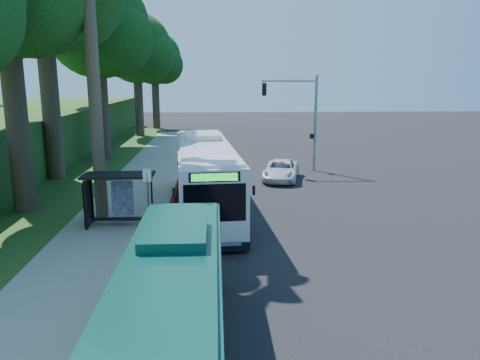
{
  "coord_description": "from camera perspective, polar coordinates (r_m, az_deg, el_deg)",
  "views": [
    {
      "loc": [
        -2.55,
        -24.09,
        6.88
      ],
      "look_at": [
        -1.22,
        1.0,
        1.33
      ],
      "focal_mm": 35.0,
      "sensor_mm": 36.0,
      "label": 1
    }
  ],
  "objects": [
    {
      "name": "bus_shelter",
      "position": [
        22.33,
        -15.11,
        -1.1
      ],
      "size": [
        3.2,
        1.51,
        2.55
      ],
      "color": "black",
      "rests_on": "ground"
    },
    {
      "name": "stop_sign_pole",
      "position": [
        19.89,
        -11.18,
        -1.73
      ],
      "size": [
        0.35,
        0.06,
        3.17
      ],
      "color": "gray",
      "rests_on": "ground"
    },
    {
      "name": "pickup",
      "position": [
        31.94,
        5.04,
        1.19
      ],
      "size": [
        3.25,
        5.16,
        1.33
      ],
      "primitive_type": "imported",
      "rotation": [
        0.0,
        0.0,
        -0.23
      ],
      "color": "silver",
      "rests_on": "ground"
    },
    {
      "name": "tree_3",
      "position": [
        49.65,
        -17.04,
        17.84
      ],
      "size": [
        10.08,
        9.6,
        17.28
      ],
      "color": "#382B1E",
      "rests_on": "ground"
    },
    {
      "name": "tree_2",
      "position": [
        41.31,
        -16.84,
        16.95
      ],
      "size": [
        8.82,
        8.4,
        15.12
      ],
      "color": "#382B1E",
      "rests_on": "ground"
    },
    {
      "name": "red_curb",
      "position": [
        21.35,
        -9.51,
        -6.32
      ],
      "size": [
        0.25,
        30.0,
        0.13
      ],
      "primitive_type": "cube",
      "color": "maroon",
      "rests_on": "ground"
    },
    {
      "name": "tree_5",
      "position": [
        64.59,
        -10.33,
        14.12
      ],
      "size": [
        7.35,
        7.0,
        12.86
      ],
      "color": "#382B1E",
      "rests_on": "ground"
    },
    {
      "name": "white_bus",
      "position": [
        24.4,
        -4.3,
        0.61
      ],
      "size": [
        3.79,
        13.11,
        3.85
      ],
      "rotation": [
        0.0,
        0.0,
        0.08
      ],
      "color": "silver",
      "rests_on": "ground"
    },
    {
      "name": "tree_4",
      "position": [
        56.84,
        -12.41,
        15.05
      ],
      "size": [
        8.4,
        8.0,
        14.14
      ],
      "color": "#382B1E",
      "rests_on": "ground"
    },
    {
      "name": "sidewalk",
      "position": [
        25.48,
        -13.68,
        -3.42
      ],
      "size": [
        4.5,
        70.0,
        0.12
      ],
      "primitive_type": "cube",
      "color": "gray",
      "rests_on": "ground"
    },
    {
      "name": "ground",
      "position": [
        25.18,
        2.91,
        -3.41
      ],
      "size": [
        140.0,
        140.0,
        0.0
      ],
      "primitive_type": "plane",
      "color": "black",
      "rests_on": "ground"
    },
    {
      "name": "teal_bus",
      "position": [
        10.91,
        -8.47,
        -16.84
      ],
      "size": [
        2.33,
        10.73,
        3.2
      ],
      "rotation": [
        0.0,
        0.0,
        -0.0
      ],
      "color": "#0A3C32",
      "rests_on": "ground"
    },
    {
      "name": "grass_verge",
      "position": [
        31.66,
        -22.22,
        -0.97
      ],
      "size": [
        8.0,
        70.0,
        0.06
      ],
      "primitive_type": "cube",
      "color": "#234719",
      "rests_on": "ground"
    },
    {
      "name": "traffic_signal_pole",
      "position": [
        34.76,
        7.56,
        8.3
      ],
      "size": [
        4.1,
        0.3,
        7.0
      ],
      "color": "gray",
      "rests_on": "ground"
    }
  ]
}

